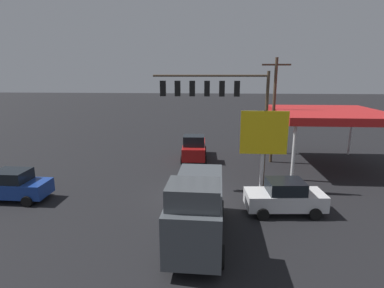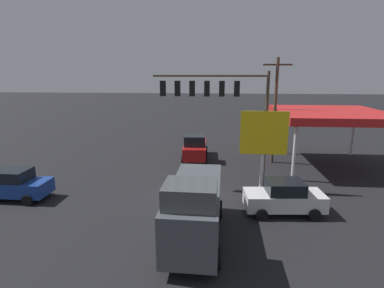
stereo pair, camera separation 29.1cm
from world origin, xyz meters
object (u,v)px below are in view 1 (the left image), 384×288
Objects in this scene: pickup_parked at (194,148)px; sedan_waiting at (285,197)px; price_sign at (264,135)px; delivery_truck at (197,207)px; sedan_far at (13,185)px; traffic_signal_assembly at (218,98)px; fire_hydrant at (265,198)px; utility_pole at (274,108)px.

sedan_waiting is at bearing 27.12° from pickup_parked.
delivery_truck is (4.05, 6.56, -2.14)m from price_sign.
sedan_waiting is at bearing 178.49° from sedan_far.
traffic_signal_assembly is 1.75× the size of sedan_waiting.
sedan_waiting is 16.61m from sedan_far.
traffic_signal_assembly is at bearing -41.71° from fire_hydrant.
utility_pole reaches higher than fire_hydrant.
sedan_waiting is at bearing 136.73° from traffic_signal_assembly.
sedan_waiting is 1.02× the size of sedan_far.
fire_hydrant is at bearing 77.52° from utility_pole.
price_sign is 1.03× the size of pickup_parked.
delivery_truck is 1.52× the size of sedan_waiting.
price_sign is (1.90, 6.74, -0.98)m from utility_pole.
utility_pole reaches higher than price_sign.
pickup_parked reaches higher than sedan_far.
utility_pole reaches higher than pickup_parked.
fire_hydrant is at bearing 138.29° from traffic_signal_assembly.
sedan_far is at bearing 13.13° from traffic_signal_assembly.
sedan_far is (10.79, 9.82, -0.16)m from pickup_parked.
utility_pole is 10.30m from fire_hydrant.
traffic_signal_assembly is 8.25m from delivery_truck.
sedan_waiting reaches higher than fire_hydrant.
sedan_waiting and sedan_far have the same top height.
fire_hydrant is at bearing -52.24° from sedan_waiting.
sedan_waiting is at bearing 124.99° from delivery_truck.
traffic_signal_assembly is 8.27m from utility_pole.
delivery_truck is at bearing 29.19° from sedan_waiting.
traffic_signal_assembly reaches higher than sedan_waiting.
delivery_truck is (-0.97, 13.68, 0.58)m from pickup_parked.
pickup_parked is at bearing -62.65° from fire_hydrant.
pickup_parked is at bearing -65.37° from sedan_waiting.
traffic_signal_assembly is at bearing 173.27° from delivery_truck.
pickup_parked is 14.59m from sedan_far.
delivery_truck reaches higher than pickup_parked.
pickup_parked reaches higher than fire_hydrant.
sedan_far is 5.03× the size of fire_hydrant.
utility_pole is at bearing -102.48° from fire_hydrant.
price_sign is 1.23× the size of sedan_far.
sedan_waiting is 5.14× the size of fire_hydrant.
price_sign is 6.16× the size of fire_hydrant.
pickup_parked is at bearing -54.84° from price_sign.
traffic_signal_assembly reaches higher than fire_hydrant.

